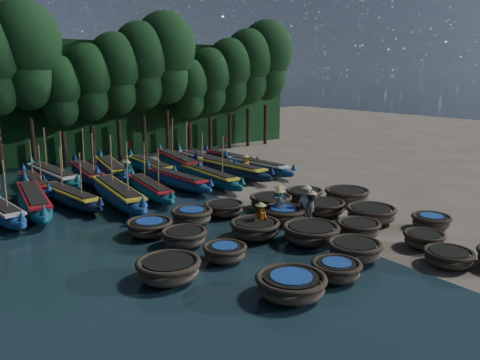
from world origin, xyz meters
TOP-DOWN VIEW (x-y plane):
  - ground at (0.00, 0.00)m, footprint 120.00×120.00m
  - foliage_wall at (0.00, 23.50)m, footprint 40.00×3.00m
  - coracle_3 at (1.36, -8.92)m, footprint 2.06×2.06m
  - coracle_5 at (-5.35, -7.20)m, footprint 2.95×2.95m
  - coracle_6 at (-3.13, -7.20)m, footprint 2.06×2.06m
  - coracle_7 at (-1.19, -6.42)m, footprint 2.52×2.52m
  - coracle_8 at (2.32, -7.26)m, footprint 1.77×1.77m
  - coracle_9 at (4.83, -6.06)m, footprint 2.11×2.11m
  - coracle_10 at (-8.01, -3.64)m, footprint 2.82×2.82m
  - coracle_11 at (-5.36, -3.38)m, footprint 1.97×1.97m
  - coracle_12 at (-1.15, -3.97)m, footprint 2.53×2.53m
  - coracle_13 at (1.15, -4.71)m, footprint 2.45×2.45m
  - coracle_14 at (3.34, -3.69)m, footprint 2.96×2.96m
  - coracle_15 at (-5.81, -0.98)m, footprint 2.21×2.21m
  - coracle_16 at (-2.73, -2.00)m, footprint 2.54×2.54m
  - coracle_17 at (-0.19, -1.05)m, footprint 2.28×2.28m
  - coracle_18 at (2.37, -1.41)m, footprint 2.63×2.63m
  - coracle_19 at (5.17, -0.57)m, footprint 3.18×3.18m
  - coracle_20 at (-6.40, 1.18)m, footprint 2.18×2.18m
  - coracle_21 at (-4.02, 1.37)m, footprint 2.49×2.49m
  - coracle_22 at (-1.87, 1.66)m, footprint 2.23×2.23m
  - coracle_23 at (0.86, 1.11)m, footprint 2.53×2.53m
  - coracle_24 at (3.18, 0.84)m, footprint 2.30×2.30m
  - long_boat_1 at (-9.64, 8.52)m, footprint 2.50×8.52m
  - long_boat_2 at (-7.74, 8.48)m, footprint 2.25×7.43m
  - long_boat_3 at (-5.47, 7.10)m, footprint 2.40×8.94m
  - long_boat_4 at (-3.27, 7.52)m, footprint 2.17×7.47m
  - long_boat_5 at (-0.82, 8.59)m, footprint 1.85×7.73m
  - long_boat_6 at (1.34, 7.94)m, footprint 1.77×8.02m
  - long_boat_7 at (3.84, 9.03)m, footprint 2.27×8.56m
  - long_boat_8 at (6.21, 8.96)m, footprint 1.89×7.79m
  - long_boat_10 at (-8.45, 13.08)m, footprint 1.49×7.37m
  - long_boat_11 at (-7.04, 14.37)m, footprint 2.26×8.72m
  - long_boat_12 at (-4.88, 13.81)m, footprint 2.33×8.25m
  - long_boat_13 at (-2.95, 14.35)m, footprint 2.92×8.53m
  - long_boat_14 at (-0.26, 13.49)m, footprint 1.73×8.18m
  - long_boat_15 at (2.13, 13.70)m, footprint 2.92×8.97m
  - long_boat_16 at (3.97, 12.68)m, footprint 1.64×8.71m
  - long_boat_17 at (6.49, 12.86)m, footprint 1.38×7.45m
  - fisherman_0 at (0.93, -1.56)m, footprint 0.88×1.03m
  - fisherman_1 at (0.05, -0.46)m, footprint 0.67×0.75m
  - fisherman_2 at (-2.33, -1.90)m, footprint 0.86×0.93m
  - fisherman_3 at (0.91, -1.96)m, footprint 1.17×0.94m
  - fisherman_4 at (-0.14, -0.72)m, footprint 0.69×1.01m
  - fisherman_5 at (-3.20, 10.89)m, footprint 1.53×1.30m
  - fisherman_6 at (4.93, 8.68)m, footprint 0.78×0.55m
  - tree_4 at (-6.80, 20.00)m, footprint 5.34×5.34m
  - tree_5 at (-4.50, 20.00)m, footprint 3.68×3.68m
  - tree_6 at (-2.20, 20.00)m, footprint 4.09×4.09m
  - tree_7 at (0.10, 20.00)m, footprint 4.51×4.51m
  - tree_8 at (2.40, 20.00)m, footprint 4.92×4.92m
  - tree_9 at (4.70, 20.00)m, footprint 5.34×5.34m
  - tree_10 at (7.00, 20.00)m, footprint 3.68×3.68m
  - tree_11 at (9.30, 20.00)m, footprint 4.09×4.09m
  - tree_12 at (11.60, 20.00)m, footprint 4.51×4.51m
  - tree_13 at (13.90, 20.00)m, footprint 4.92×4.92m
  - tree_14 at (16.20, 20.00)m, footprint 5.34×5.34m

SIDE VIEW (x-z plane):
  - ground at x=0.00m, z-range 0.00..0.00m
  - coracle_3 at x=1.36m, z-range 0.04..0.68m
  - coracle_8 at x=2.32m, z-range 0.05..0.74m
  - coracle_11 at x=-5.36m, z-range 0.05..0.74m
  - coracle_9 at x=4.83m, z-range 0.05..0.75m
  - coracle_22 at x=-1.87m, z-range 0.05..0.76m
  - coracle_6 at x=-3.13m, z-range 0.06..0.77m
  - coracle_20 at x=-6.40m, z-range 0.06..0.79m
  - coracle_13 at x=1.15m, z-range 0.05..0.80m
  - coracle_15 at x=-5.81m, z-range 0.06..0.82m
  - coracle_23 at x=0.86m, z-range 0.05..0.83m
  - coracle_18 at x=2.37m, z-range 0.06..0.83m
  - coracle_17 at x=-0.19m, z-range 0.06..0.84m
  - coracle_5 at x=-5.35m, z-range 0.06..0.85m
  - coracle_7 at x=-1.19m, z-range 0.06..0.87m
  - coracle_10 at x=-8.01m, z-range 0.06..0.87m
  - coracle_16 at x=-2.73m, z-range 0.06..0.88m
  - coracle_14 at x=3.34m, z-range 0.06..0.88m
  - coracle_21 at x=-4.02m, z-range 0.06..0.88m
  - coracle_12 at x=-1.15m, z-range 0.06..0.89m
  - coracle_19 at x=5.17m, z-range 0.06..0.89m
  - coracle_24 at x=3.18m, z-range 0.06..0.91m
  - long_boat_10 at x=-8.45m, z-range -1.07..2.06m
  - long_boat_17 at x=6.49m, z-range -0.16..1.15m
  - long_boat_2 at x=-7.74m, z-range -1.09..2.10m
  - long_boat_4 at x=-3.27m, z-range -1.09..2.10m
  - long_boat_5 at x=-0.82m, z-range -0.16..1.20m
  - long_boat_8 at x=6.21m, z-range -0.16..1.21m
  - long_boat_6 at x=1.34m, z-range -1.16..2.25m
  - long_boat_14 at x=-0.26m, z-range -0.17..1.27m
  - long_boat_12 at x=-4.88m, z-range -1.20..2.32m
  - long_boat_1 at x=-9.64m, z-range -0.18..1.33m
  - long_boat_7 at x=3.84m, z-range -0.18..1.33m
  - long_boat_13 at x=-2.95m, z-range -0.18..1.34m
  - long_boat_16 at x=3.97m, z-range -0.18..1.35m
  - long_boat_11 at x=-7.04m, z-range -1.27..2.45m
  - long_boat_3 at x=-5.47m, z-range -1.30..2.51m
  - long_boat_15 at x=2.13m, z-range -1.32..2.54m
  - fisherman_6 at x=4.93m, z-range -0.03..1.67m
  - fisherman_2 at x=-2.33m, z-range -0.04..1.69m
  - fisherman_3 at x=0.91m, z-range -0.06..1.73m
  - fisherman_5 at x=-3.20m, z-range -0.06..1.79m
  - fisherman_4 at x=-0.14m, z-range -0.03..1.77m
  - fisherman_0 at x=0.93m, z-range -0.05..1.94m
  - fisherman_1 at x=0.05m, z-range 0.00..1.92m
  - foliage_wall at x=0.00m, z-range 0.00..10.00m
  - tree_5 at x=-4.50m, z-range 1.63..10.31m
  - tree_10 at x=7.00m, z-range 1.63..10.31m
  - tree_6 at x=-2.20m, z-range 1.82..11.47m
  - tree_11 at x=9.30m, z-range 1.82..11.47m
  - tree_7 at x=0.10m, z-range 2.01..12.64m
  - tree_12 at x=11.60m, z-range 2.01..12.64m
  - tree_8 at x=2.40m, z-range 2.19..13.80m
  - tree_13 at x=13.90m, z-range 2.19..13.80m
  - tree_4 at x=-6.80m, z-range 2.38..14.96m
  - tree_9 at x=4.70m, z-range 2.38..14.96m
  - tree_14 at x=16.20m, z-range 2.38..14.96m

